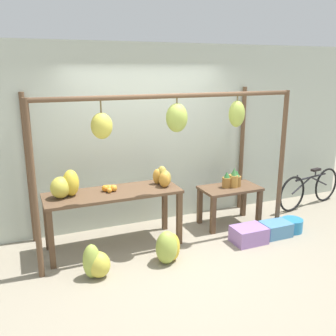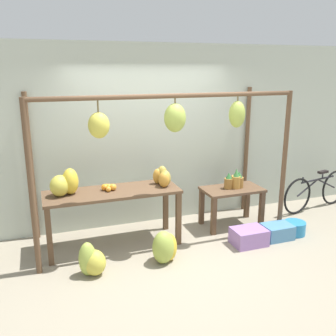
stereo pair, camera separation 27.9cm
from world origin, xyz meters
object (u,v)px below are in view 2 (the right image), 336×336
at_px(pineapple_cluster, 235,180).
at_px(papaya_pile, 163,177).
at_px(banana_pile_ground_right, 164,247).
at_px(banana_pile_on_table, 65,184).
at_px(orange_pile, 108,187).
at_px(fruit_crate_white, 249,237).
at_px(fruit_crate_purple, 277,232).
at_px(banana_pile_ground_left, 91,261).
at_px(blue_bucket, 295,228).
at_px(parked_bicycle, 317,191).

bearing_deg(pineapple_cluster, papaya_pile, -176.83).
xyz_separation_m(pineapple_cluster, banana_pile_ground_right, (-1.43, -0.77, -0.53)).
relative_size(banana_pile_on_table, pineapple_cluster, 1.39).
distance_m(orange_pile, pineapple_cluster, 2.00).
distance_m(banana_pile_on_table, fruit_crate_white, 2.65).
relative_size(pineapple_cluster, fruit_crate_purple, 0.77).
height_order(banana_pile_on_table, pineapple_cluster, banana_pile_on_table).
bearing_deg(banana_pile_on_table, fruit_crate_white, -15.32).
distance_m(banana_pile_ground_left, blue_bucket, 3.06).
relative_size(banana_pile_on_table, parked_bicycle, 0.29).
xyz_separation_m(orange_pile, fruit_crate_white, (1.85, -0.67, -0.73)).
bearing_deg(fruit_crate_white, blue_bucket, 4.49).
relative_size(banana_pile_ground_left, fruit_crate_purple, 1.02).
height_order(orange_pile, fruit_crate_purple, orange_pile).
height_order(pineapple_cluster, banana_pile_ground_right, pineapple_cluster).
bearing_deg(fruit_crate_white, banana_pile_on_table, 164.68).
distance_m(banana_pile_ground_left, parked_bicycle, 4.18).
bearing_deg(parked_bicycle, banana_pile_on_table, -177.91).
relative_size(banana_pile_on_table, banana_pile_ground_left, 1.05).
bearing_deg(blue_bucket, pineapple_cluster, 136.95).
distance_m(fruit_crate_white, papaya_pile, 1.49).
distance_m(banana_pile_on_table, orange_pile, 0.58).
bearing_deg(banana_pile_ground_left, orange_pile, 63.05).
height_order(pineapple_cluster, parked_bicycle, pineapple_cluster).
distance_m(fruit_crate_white, parked_bicycle, 2.04).
bearing_deg(banana_pile_ground_right, fruit_crate_purple, 2.80).
xyz_separation_m(banana_pile_on_table, blue_bucket, (3.25, -0.60, -0.87)).
bearing_deg(fruit_crate_white, banana_pile_ground_left, -178.25).
bearing_deg(fruit_crate_purple, parked_bicycle, 30.10).
relative_size(pineapple_cluster, fruit_crate_white, 0.69).
height_order(orange_pile, papaya_pile, papaya_pile).
xyz_separation_m(orange_pile, banana_pile_ground_left, (-0.38, -0.74, -0.67)).
height_order(banana_pile_on_table, fruit_crate_white, banana_pile_on_table).
distance_m(pineapple_cluster, banana_pile_ground_left, 2.55).
bearing_deg(fruit_crate_purple, banana_pile_ground_left, -177.96).
height_order(fruit_crate_white, parked_bicycle, parked_bicycle).
height_order(parked_bicycle, papaya_pile, papaya_pile).
relative_size(banana_pile_ground_right, parked_bicycle, 0.28).
bearing_deg(blue_bucket, fruit_crate_white, -175.51).
xyz_separation_m(pineapple_cluster, papaya_pile, (-1.22, -0.07, 0.19)).
bearing_deg(fruit_crate_purple, orange_pile, 164.71).
height_order(banana_pile_on_table, banana_pile_ground_right, banana_pile_on_table).
relative_size(orange_pile, fruit_crate_white, 0.43).
distance_m(banana_pile_on_table, parked_bicycle, 4.32).
bearing_deg(fruit_crate_purple, banana_pile_on_table, 167.75).
distance_m(orange_pile, banana_pile_ground_right, 1.13).
distance_m(blue_bucket, papaya_pile, 2.16).
relative_size(banana_pile_on_table, papaya_pile, 1.23).
height_order(banana_pile_ground_left, fruit_crate_white, banana_pile_ground_left).
distance_m(banana_pile_on_table, papaya_pile, 1.35).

